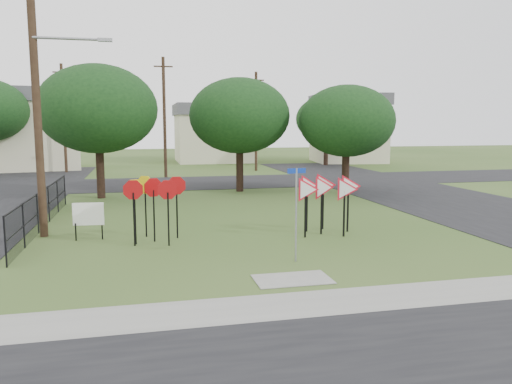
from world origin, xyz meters
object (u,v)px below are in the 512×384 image
stop_sign_cluster (152,194)px  info_board (88,215)px  yield_sign_cluster (325,190)px  street_name_sign (296,208)px

stop_sign_cluster → info_board: stop_sign_cluster is taller
info_board → yield_sign_cluster: bearing=-5.5°
street_name_sign → yield_sign_cluster: street_name_sign is taller
info_board → street_name_sign: bearing=-34.3°
yield_sign_cluster → info_board: size_ratio=2.14×
street_name_sign → stop_sign_cluster: (-4.07, 3.49, 0.07)m
stop_sign_cluster → info_board: size_ratio=1.68×
stop_sign_cluster → info_board: 2.45m
stop_sign_cluster → yield_sign_cluster: bearing=-0.3°
yield_sign_cluster → street_name_sign: bearing=-122.6°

